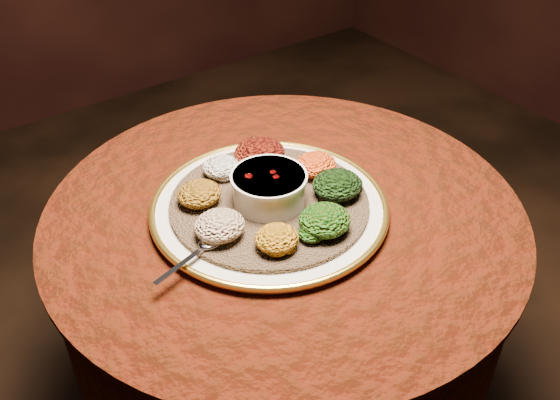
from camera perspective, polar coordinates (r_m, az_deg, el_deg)
table at (r=1.36m, az=0.35°, el=-6.70°), size 0.96×0.96×0.73m
platter at (r=1.23m, az=-0.99°, el=-0.68°), size 0.58×0.58×0.02m
injera at (r=1.22m, az=-0.99°, el=-0.28°), size 0.47×0.47×0.01m
stew_bowl at (r=1.20m, az=-1.01°, el=1.27°), size 0.15×0.15×0.06m
spoon at (r=1.11m, az=-6.75°, el=-4.15°), size 0.15×0.06×0.01m
portion_ayib at (r=1.29m, az=-5.40°, el=3.03°), size 0.08×0.07×0.04m
portion_kitfo at (r=1.31m, az=-1.88°, el=4.34°), size 0.11×0.10×0.05m
portion_tikil at (r=1.29m, az=3.28°, el=3.24°), size 0.09×0.08×0.04m
portion_gomen at (r=1.23m, az=5.25°, el=1.40°), size 0.10×0.09×0.05m
portion_mixveg at (r=1.14m, az=4.09°, el=-1.86°), size 0.10×0.09×0.05m
portion_kik at (r=1.10m, az=-0.31°, el=-3.53°), size 0.08×0.08×0.04m
portion_timatim at (r=1.13m, az=-5.55°, el=-2.35°), size 0.09×0.09×0.04m
portion_shiro at (r=1.21m, az=-7.40°, el=0.57°), size 0.09×0.08×0.04m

